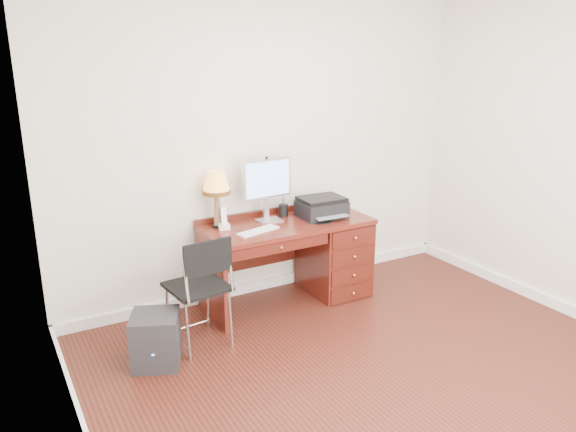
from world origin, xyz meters
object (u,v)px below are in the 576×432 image
printer (322,207)px  leg_lamp (216,186)px  desk (317,252)px  chair (200,281)px  equipment_box (156,339)px  phone (224,222)px  monitor (267,182)px

printer → leg_lamp: leg_lamp is taller
desk → chair: (-1.30, -0.40, 0.13)m
desk → equipment_box: size_ratio=3.83×
desk → leg_lamp: size_ratio=3.05×
desk → phone: 0.97m
monitor → leg_lamp: 0.46m
phone → equipment_box: bearing=-131.5°
monitor → printer: size_ratio=1.32×
printer → desk: bearing=-174.2°
chair → printer: bearing=10.7°
desk → chair: bearing=-162.8°
printer → chair: 1.43m
leg_lamp → phone: size_ratio=2.56×
leg_lamp → chair: 0.91m
monitor → desk: bearing=-22.9°
monitor → chair: size_ratio=0.61×
leg_lamp → equipment_box: 1.37m
chair → monitor: bearing=26.3°
desk → monitor: bearing=162.0°
desk → phone: phone is taller
monitor → printer: 0.56m
monitor → printer: bearing=-21.3°
printer → phone: size_ratio=2.20×
desk → leg_lamp: (-0.90, 0.19, 0.70)m
chair → equipment_box: 0.52m
leg_lamp → chair: bearing=-124.1°
chair → equipment_box: chair is taller
phone → chair: 0.71m
chair → phone: bearing=44.1°
desk → monitor: monitor is taller
monitor → leg_lamp: size_ratio=1.13×
monitor → leg_lamp: bearing=169.7°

